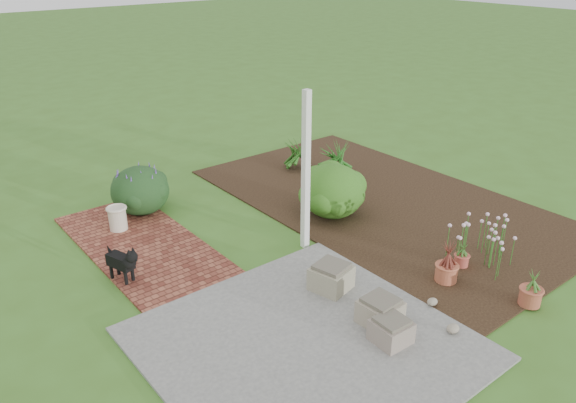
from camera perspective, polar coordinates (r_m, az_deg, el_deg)
ground at (r=8.66m, az=0.62°, el=-5.42°), size 80.00×80.00×0.00m
concrete_patio at (r=6.87m, az=1.81°, el=-14.22°), size 3.50×3.50×0.04m
brick_path at (r=9.22m, az=-14.66°, el=-4.19°), size 1.60×3.50×0.04m
garden_bed at (r=10.54m, az=9.47°, el=0.02°), size 4.00×7.00×0.03m
veranda_post at (r=8.36m, az=1.82°, el=2.94°), size 0.10×0.10×2.50m
stone_trough_near at (r=6.90m, az=10.43°, el=-12.86°), size 0.43×0.43×0.27m
stone_trough_mid at (r=7.17m, az=9.33°, el=-11.04°), size 0.47×0.47×0.30m
stone_trough_far at (r=7.74m, az=4.40°, el=-7.74°), size 0.58×0.58×0.32m
black_dog at (r=8.14m, az=-16.44°, el=-5.81°), size 0.31×0.59×0.52m
cream_ceramic_urn at (r=9.66m, az=-16.92°, el=-1.66°), size 0.30×0.30×0.39m
evergreen_shrub at (r=9.70m, az=4.58°, el=1.22°), size 1.22×1.22×0.94m
agapanthus_clump_back at (r=11.41m, az=4.84°, el=4.60°), size 1.00×1.00×0.85m
agapanthus_clump_front at (r=11.79m, az=0.95°, el=5.12°), size 1.07×1.07×0.76m
pink_flower_patch at (r=8.80m, az=19.23°, el=-3.68°), size 1.23×1.23×0.68m
terracotta_pot_bronze at (r=8.22m, az=15.79°, el=-6.96°), size 0.32×0.32×0.25m
terracotta_pot_small_left at (r=8.67m, az=17.21°, el=-5.70°), size 0.27×0.27×0.17m
terracotta_pot_small_right at (r=8.08m, az=23.40°, el=-8.85°), size 0.30×0.30×0.24m
purple_flowering_bush at (r=10.20m, az=-14.81°, el=1.22°), size 1.25×1.25×0.86m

